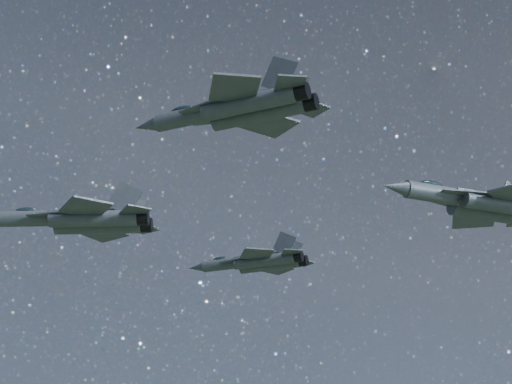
{
  "coord_description": "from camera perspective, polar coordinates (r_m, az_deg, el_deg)",
  "views": [
    {
      "loc": [
        1.93,
        -75.37,
        123.66
      ],
      "look_at": [
        1.24,
        1.7,
        155.73
      ],
      "focal_mm": 60.0,
      "sensor_mm": 36.0,
      "label": 1
    }
  ],
  "objects": [
    {
      "name": "jet_right",
      "position": [
        63.32,
        -1.15,
        5.58
      ],
      "size": [
        15.15,
        9.97,
        3.89
      ],
      "rotation": [
        0.0,
        0.0,
        -0.41
      ],
      "color": "#363E44"
    },
    {
      "name": "jet_left",
      "position": [
        100.36,
        0.11,
        -4.68
      ],
      "size": [
        15.31,
        10.18,
        3.89
      ],
      "rotation": [
        0.0,
        0.0,
        -0.36
      ],
      "color": "#363E44"
    },
    {
      "name": "jet_lead",
      "position": [
        87.01,
        -11.54,
        -1.83
      ],
      "size": [
        18.22,
        12.94,
        4.63
      ],
      "rotation": [
        0.0,
        0.0,
        -0.03
      ],
      "color": "#363E44"
    },
    {
      "name": "jet_slot",
      "position": [
        85.78,
        14.98,
        -0.77
      ],
      "size": [
        19.09,
        12.64,
        4.87
      ],
      "rotation": [
        0.0,
        0.0,
        0.38
      ],
      "color": "#363E44"
    }
  ]
}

